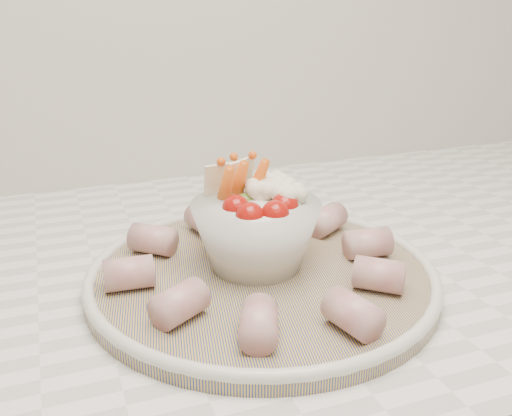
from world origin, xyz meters
name	(u,v)px	position (x,y,z in m)	size (l,w,h in m)	color
serving_platter	(262,274)	(-0.07, 1.38, 0.93)	(0.40, 0.40, 0.02)	navy
veggie_bowl	(257,228)	(-0.07, 1.39, 0.98)	(0.13, 0.13, 0.11)	silver
cured_meat_rolls	(261,256)	(-0.07, 1.38, 0.95)	(0.29, 0.30, 0.03)	#A74C52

